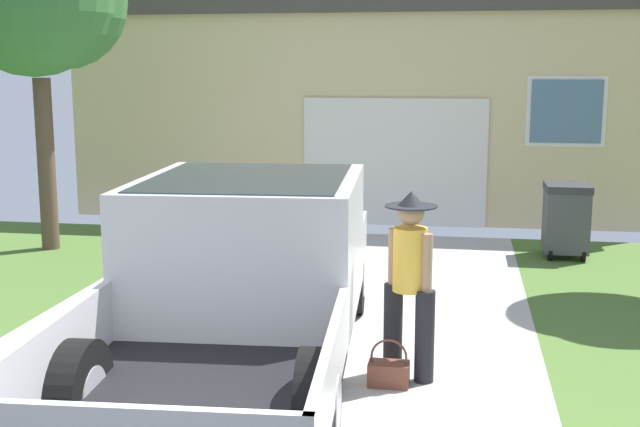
% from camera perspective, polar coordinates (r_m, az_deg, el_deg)
% --- Properties ---
extents(pickup_truck, '(2.36, 5.53, 1.66)m').
position_cam_1_polar(pickup_truck, '(7.30, -5.15, -4.71)').
color(pickup_truck, silver).
rests_on(pickup_truck, ground).
extents(person_with_hat, '(0.44, 0.44, 1.61)m').
position_cam_1_polar(person_with_hat, '(6.96, 6.23, -4.46)').
color(person_with_hat, black).
rests_on(person_with_hat, ground).
extents(handbag, '(0.34, 0.21, 0.40)m').
position_cam_1_polar(handbag, '(6.99, 4.78, -10.88)').
color(handbag, brown).
rests_on(handbag, ground).
extents(house_with_garage, '(10.78, 5.34, 4.12)m').
position_cam_1_polar(house_with_garage, '(16.27, 4.23, 8.20)').
color(house_with_garage, '#CBB785').
rests_on(house_with_garage, ground).
extents(wheeled_trash_bin, '(0.60, 0.72, 1.03)m').
position_cam_1_polar(wheeled_trash_bin, '(11.91, 16.69, -0.26)').
color(wheeled_trash_bin, '#424247').
rests_on(wheeled_trash_bin, ground).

